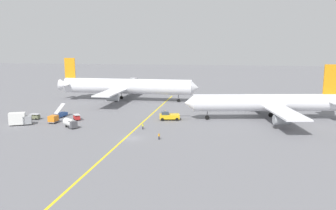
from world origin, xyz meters
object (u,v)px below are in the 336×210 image
gse_catering_truck_tall (20,119)px  ground_crew_wing_walker_right (143,126)px  gse_baggage_cart_near_cluster (35,117)px  gse_container_dolly_flat (53,119)px  pushback_tug (169,116)px  jet_bridge (133,83)px  gse_fuel_bowser_stubby (70,123)px  gse_baggage_cart_trailing (77,117)px  ground_crew_marshaller_foreground (159,136)px  gse_stair_truck_yellow (61,114)px  airliner_at_gate_left (126,86)px  airliner_being_pushed (266,103)px

gse_catering_truck_tall → ground_crew_wing_walker_right: bearing=1.4°
gse_baggage_cart_near_cluster → gse_container_dolly_flat: 8.36m
pushback_tug → jet_bridge: size_ratio=0.52×
gse_fuel_bowser_stubby → gse_baggage_cart_trailing: size_ratio=1.60×
gse_fuel_bowser_stubby → gse_baggage_cart_near_cluster: bearing=151.9°
gse_baggage_cart_trailing → ground_crew_marshaller_foreground: (28.05, -16.73, -0.05)m
ground_crew_wing_walker_right → gse_stair_truck_yellow: bearing=159.1°
airliner_at_gate_left → ground_crew_marshaller_foreground: 59.36m
pushback_tug → ground_crew_wing_walker_right: size_ratio=5.77×
gse_stair_truck_yellow → ground_crew_wing_walker_right: gse_stair_truck_yellow is taller
airliner_at_gate_left → gse_baggage_cart_trailing: 37.98m
gse_fuel_bowser_stubby → ground_crew_marshaller_foreground: size_ratio=3.17×
pushback_tug → gse_container_dolly_flat: size_ratio=2.84×
airliner_at_gate_left → ground_crew_marshaller_foreground: bearing=-66.3°
pushback_tug → gse_baggage_cart_trailing: pushback_tug is taller
pushback_tug → gse_stair_truck_yellow: gse_stair_truck_yellow is taller
pushback_tug → gse_container_dolly_flat: bearing=-163.3°
gse_baggage_cart_trailing → gse_baggage_cart_near_cluster: bearing=-174.6°
airliner_at_gate_left → gse_stair_truck_yellow: airliner_at_gate_left is taller
gse_container_dolly_flat → ground_crew_wing_walker_right: size_ratio=2.03×
gse_stair_truck_yellow → gse_fuel_bowser_stubby: bearing=-53.9°
pushback_tug → gse_baggage_cart_trailing: (-26.79, -4.93, -0.36)m
jet_bridge → gse_container_dolly_flat: bearing=-93.5°
pushback_tug → ground_crew_marshaller_foreground: size_ratio=5.86×
gse_baggage_cart_near_cluster → gse_stair_truck_yellow: 7.41m
airliner_at_gate_left → gse_baggage_cart_trailing: size_ratio=18.14×
airliner_at_gate_left → airliner_being_pushed: airliner_at_gate_left is taller
airliner_at_gate_left → jet_bridge: size_ratio=3.22×
gse_stair_truck_yellow → jet_bridge: bearing=84.5°
ground_crew_wing_walker_right → pushback_tug: bearing=69.1°
gse_container_dolly_flat → gse_catering_truck_tall: bearing=-153.1°
gse_container_dolly_flat → ground_crew_marshaller_foreground: size_ratio=2.06×
gse_stair_truck_yellow → airliner_being_pushed: bearing=6.5°
gse_baggage_cart_near_cluster → gse_container_dolly_flat: bearing=-24.1°
airliner_being_pushed → ground_crew_marshaller_foreground: size_ratio=30.24×
airliner_at_gate_left → ground_crew_marshaller_foreground: airliner_at_gate_left is taller
airliner_at_gate_left → gse_catering_truck_tall: airliner_at_gate_left is taller
pushback_tug → gse_baggage_cart_near_cluster: bearing=-171.2°
gse_fuel_bowser_stubby → gse_stair_truck_yellow: (-9.08, 12.45, -0.31)m
gse_fuel_bowser_stubby → pushback_tug: bearing=30.0°
pushback_tug → gse_baggage_cart_trailing: size_ratio=2.96×
gse_fuel_bowser_stubby → ground_crew_wing_walker_right: 19.67m
airliner_being_pushed → gse_container_dolly_flat: size_ratio=14.67×
gse_baggage_cart_near_cluster → ground_crew_marshaller_foreground: bearing=-20.9°
pushback_tug → gse_stair_truck_yellow: (-33.52, -1.69, -0.20)m
gse_fuel_bowser_stubby → gse_container_dolly_flat: (-7.37, 4.59, -0.16)m
gse_container_dolly_flat → airliner_at_gate_left: bearing=77.6°
ground_crew_wing_walker_right → gse_fuel_bowser_stubby: bearing=-175.7°
ground_crew_wing_walker_right → gse_baggage_cart_trailing: bearing=160.6°
airliner_being_pushed → pushback_tug: bearing=-169.3°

